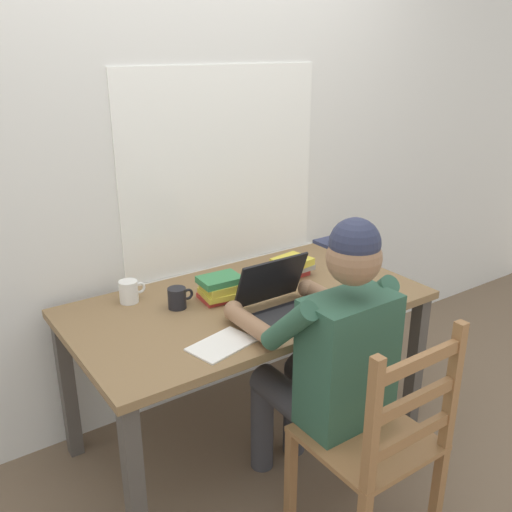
{
  "coord_description": "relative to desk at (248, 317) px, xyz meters",
  "views": [
    {
      "loc": [
        -1.25,
        -1.86,
        1.77
      ],
      "look_at": [
        0.01,
        -0.05,
        0.94
      ],
      "focal_mm": 39.64,
      "sensor_mm": 36.0,
      "label": 1
    }
  ],
  "objects": [
    {
      "name": "coffee_mug_dark",
      "position": [
        -0.28,
        0.11,
        0.13
      ],
      "size": [
        0.12,
        0.08,
        0.09
      ],
      "color": "black",
      "rests_on": "desk"
    },
    {
      "name": "desk",
      "position": [
        0.0,
        0.0,
        0.0
      ],
      "size": [
        1.54,
        0.83,
        0.72
      ],
      "color": "olive",
      "rests_on": "ground"
    },
    {
      "name": "book_stack_main",
      "position": [
        -0.08,
        0.08,
        0.13
      ],
      "size": [
        0.21,
        0.17,
        0.11
      ],
      "color": "#BC332D",
      "rests_on": "desk"
    },
    {
      "name": "back_wall",
      "position": [
        0.0,
        0.5,
        0.66
      ],
      "size": [
        6.0,
        0.08,
        2.6
      ],
      "color": "silver",
      "rests_on": "ground"
    },
    {
      "name": "ground_plane",
      "position": [
        0.0,
        0.0,
        -0.64
      ],
      "size": [
        8.0,
        8.0,
        0.0
      ],
      "primitive_type": "plane",
      "color": "brown"
    },
    {
      "name": "paper_pile_near_laptop",
      "position": [
        -0.3,
        -0.27,
        0.09
      ],
      "size": [
        0.27,
        0.2,
        0.01
      ],
      "primitive_type": "cube",
      "rotation": [
        0.0,
        0.0,
        0.23
      ],
      "color": "white",
      "rests_on": "desk"
    },
    {
      "name": "laptop",
      "position": [
        0.05,
        -0.2,
        0.14
      ],
      "size": [
        0.33,
        0.31,
        0.22
      ],
      "color": "black",
      "rests_on": "desk"
    },
    {
      "name": "book_stack_side",
      "position": [
        0.33,
        0.12,
        0.13
      ],
      "size": [
        0.19,
        0.17,
        0.09
      ],
      "color": "#BC332D",
      "rests_on": "desk"
    },
    {
      "name": "seated_person",
      "position": [
        0.03,
        -0.49,
        0.04
      ],
      "size": [
        0.5,
        0.6,
        1.24
      ],
      "color": "#2D5642",
      "rests_on": "ground"
    },
    {
      "name": "wooden_chair",
      "position": [
        0.03,
        -0.77,
        -0.18
      ],
      "size": [
        0.42,
        0.42,
        0.94
      ],
      "color": "olive",
      "rests_on": "ground"
    },
    {
      "name": "computer_mouse",
      "position": [
        0.27,
        -0.26,
        0.1
      ],
      "size": [
        0.06,
        0.1,
        0.03
      ],
      "primitive_type": "ellipsoid",
      "color": "black",
      "rests_on": "desk"
    },
    {
      "name": "coffee_mug_white",
      "position": [
        -0.43,
        0.28,
        0.13
      ],
      "size": [
        0.12,
        0.08,
        0.1
      ],
      "color": "white",
      "rests_on": "desk"
    }
  ]
}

